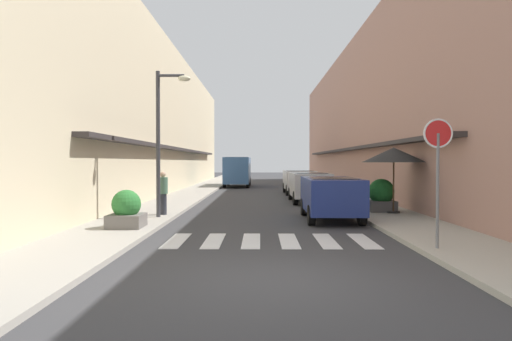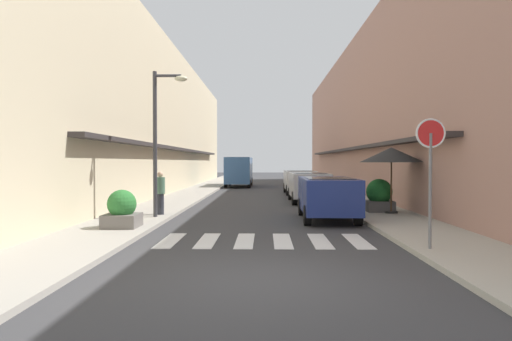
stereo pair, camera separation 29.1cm
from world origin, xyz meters
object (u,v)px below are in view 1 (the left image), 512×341
parked_car_near (331,193)px  cafe_umbrella (394,155)px  street_lamp (164,127)px  pedestrian_walking_near (163,192)px  planter_corner (126,211)px  planter_midblock (381,196)px  parked_car_far (299,179)px  parked_car_mid (309,184)px  round_street_sign (438,149)px  delivery_van (238,169)px

parked_car_near → cafe_umbrella: bearing=25.2°
street_lamp → pedestrian_walking_near: 2.37m
planter_corner → planter_midblock: planter_midblock is taller
parked_car_near → street_lamp: size_ratio=0.82×
parked_car_far → planter_corner: parked_car_far is taller
planter_corner → street_lamp: bearing=77.0°
parked_car_mid → street_lamp: (-5.72, -6.87, 2.27)m
round_street_sign → planter_midblock: 7.53m
street_lamp → planter_corner: size_ratio=4.58×
parked_car_mid → parked_car_far: (0.00, 5.63, -0.00)m
delivery_van → round_street_sign: 26.76m
parked_car_far → round_street_sign: bearing=-85.4°
parked_car_near → planter_corner: bearing=-157.7°
parked_car_mid → planter_corner: parked_car_mid is taller
planter_midblock → pedestrian_walking_near: bearing=-171.9°
delivery_van → pedestrian_walking_near: (-1.69, -19.96, -0.48)m
parked_car_near → parked_car_mid: (0.00, 6.75, 0.00)m
parked_car_near → parked_car_far: size_ratio=1.03×
planter_midblock → cafe_umbrella: bearing=-60.0°
delivery_van → cafe_umbrella: size_ratio=2.24×
cafe_umbrella → delivery_van: bearing=109.2°
round_street_sign → street_lamp: 9.07m
round_street_sign → planter_corner: (-7.73, 3.04, -1.69)m
parked_car_near → pedestrian_walking_near: (-5.90, 0.56, 0.00)m
parked_car_far → planter_corner: (-6.28, -14.95, -0.31)m
round_street_sign → pedestrian_walking_near: (-7.34, 6.17, -1.37)m
planter_midblock → planter_corner: bearing=-153.2°
planter_corner → planter_midblock: 9.51m
parked_car_mid → parked_car_far: same height
parked_car_mid → pedestrian_walking_near: 8.56m
parked_car_mid → pedestrian_walking_near: size_ratio=2.84×
round_street_sign → planter_midblock: bearing=84.1°
parked_car_near → street_lamp: bearing=-178.8°
cafe_umbrella → pedestrian_walking_near: cafe_umbrella is taller
parked_car_near → pedestrian_walking_near: pedestrian_walking_near is taller
delivery_van → street_lamp: 20.77m
pedestrian_walking_near → parked_car_far: bearing=127.4°
parked_car_far → planter_corner: 16.22m
parked_car_near → round_street_sign: 5.96m
cafe_umbrella → planter_midblock: size_ratio=1.95×
parked_car_mid → planter_corner: bearing=-124.0°
delivery_van → pedestrian_walking_near: size_ratio=3.52×
parked_car_mid → cafe_umbrella: cafe_umbrella is taller
pedestrian_walking_near → delivery_van: bearing=149.1°
cafe_umbrella → parked_car_near: bearing=-154.8°
parked_car_mid → cafe_umbrella: (2.51, -5.57, 1.33)m
street_lamp → parked_car_near: bearing=1.2°
parked_car_mid → cafe_umbrella: 6.25m
parked_car_near → planter_midblock: parked_car_near is taller
parked_car_far → pedestrian_walking_near: bearing=-116.5°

